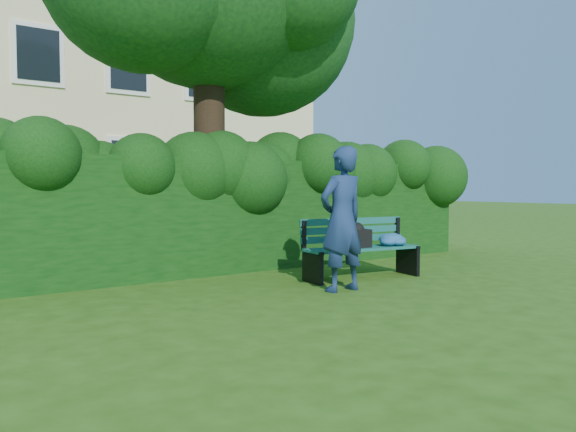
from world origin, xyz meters
TOP-DOWN VIEW (x-y plane):
  - ground at (0.00, 0.00)m, footprint 80.00×80.00m
  - apartment_building at (-0.00, 13.99)m, footprint 16.00×8.08m
  - hedge at (0.00, 2.20)m, footprint 10.00×1.00m
  - park_bench at (1.21, 0.26)m, footprint 1.87×0.81m
  - man_reading at (0.18, -0.34)m, footprint 0.70×0.47m

SIDE VIEW (x-z plane):
  - ground at x=0.00m, z-range 0.00..0.00m
  - park_bench at x=1.21m, z-range 0.06..0.95m
  - hedge at x=0.00m, z-range 0.00..1.80m
  - man_reading at x=0.18m, z-range 0.00..1.89m
  - apartment_building at x=0.00m, z-range 0.00..12.00m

